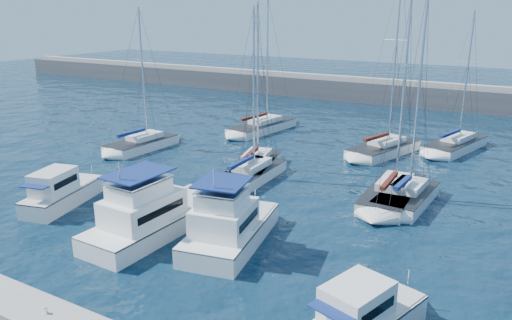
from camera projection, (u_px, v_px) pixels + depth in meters
The scene contains 16 objects.
ground at pixel (196, 233), 31.32m from camera, with size 220.00×220.00×0.00m, color black.
breakwater at pixel (405, 96), 74.15m from camera, with size 160.00×6.00×4.45m.
dock at pixel (47, 319), 22.11m from camera, with size 40.00×2.20×0.60m, color gray.
dock_cleat_centre at pixel (46, 311), 21.99m from camera, with size 0.16×0.16×0.25m, color silver.
motor_yacht_port_outer at pixel (60, 193), 35.40m from camera, with size 3.93×7.08×3.20m.
motor_yacht_port_inner at pixel (153, 216), 30.98m from camera, with size 3.85×10.58×4.69m.
motor_yacht_stbd_inner at pixel (228, 228), 29.39m from camera, with size 5.07×8.64×4.69m.
motor_yacht_stbd_outer at pixel (362, 319), 21.02m from camera, with size 4.08×6.50×3.20m.
sailboat_mid_a at pixel (142, 144), 49.98m from camera, with size 3.62×7.84×14.03m.
sailboat_mid_b at pixel (255, 165), 43.32m from camera, with size 4.87×8.25×14.44m.
sailboat_mid_c at pixel (249, 175), 40.71m from camera, with size 3.21×8.32×14.08m.
sailboat_mid_d at pixel (393, 193), 36.57m from camera, with size 3.41×8.61×14.72m.
sailboat_mid_e at pixel (406, 196), 35.94m from camera, with size 3.45×7.14×15.61m.
sailboat_back_a at pixel (262, 127), 57.29m from camera, with size 4.43×9.78×15.13m.
sailboat_back_b at pixel (384, 149), 48.23m from camera, with size 5.49×8.96×17.33m.
sailboat_back_c at pixel (455, 145), 49.65m from camera, with size 5.21×9.20×13.74m.
Camera 1 is at (17.56, -22.94, 13.47)m, focal length 35.00 mm.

